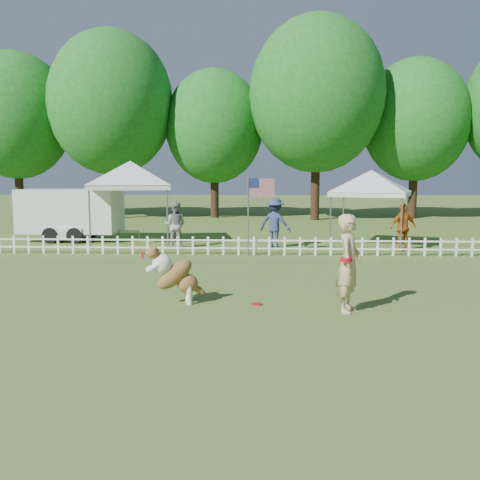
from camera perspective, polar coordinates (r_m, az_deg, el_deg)
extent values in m
plane|color=#476B21|center=(10.59, 2.00, -7.25)|extent=(120.00, 120.00, 0.00)
imported|color=tan|center=(10.32, 11.55, -2.46)|extent=(0.66, 0.80, 1.87)
cylinder|color=red|center=(10.85, 1.83, -6.84)|extent=(0.24, 0.24, 0.02)
imported|color=gray|center=(19.14, -6.92, 1.59)|extent=(0.88, 0.73, 1.66)
imported|color=navy|center=(19.13, 3.75, 1.83)|extent=(1.32, 1.04, 1.79)
imported|color=#C95D17|center=(19.05, 17.00, 1.30)|extent=(1.04, 0.69, 1.65)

